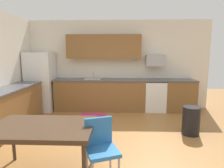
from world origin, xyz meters
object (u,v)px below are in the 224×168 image
at_px(refrigerator, 41,82).
at_px(chair_near_table, 101,145).
at_px(trash_bin, 191,121).
at_px(dining_table, 42,130).
at_px(oven_range, 154,95).
at_px(microwave, 155,61).

distance_m(refrigerator, chair_near_table, 3.93).
distance_m(refrigerator, trash_bin, 4.26).
xyz_separation_m(dining_table, chair_near_table, (0.81, -0.06, -0.18)).
bearing_deg(refrigerator, oven_range, 1.35).
bearing_deg(chair_near_table, trash_bin, 42.24).
bearing_deg(chair_near_table, microwave, 69.54).
xyz_separation_m(oven_range, trash_bin, (0.47, -1.77, -0.16)).
distance_m(chair_near_table, trash_bin, 2.39).
bearing_deg(dining_table, refrigerator, 111.96).
distance_m(refrigerator, microwave, 3.47).
relative_size(oven_range, microwave, 1.69).
bearing_deg(oven_range, trash_bin, -75.32).
height_order(oven_range, dining_table, oven_range).
bearing_deg(trash_bin, oven_range, 104.68).
bearing_deg(microwave, trash_bin, -76.07).
xyz_separation_m(dining_table, trash_bin, (2.57, 1.54, -0.38)).
xyz_separation_m(refrigerator, dining_table, (1.30, -3.24, -0.19)).
xyz_separation_m(refrigerator, chair_near_table, (2.11, -3.29, -0.36)).
relative_size(refrigerator, dining_table, 1.24).
bearing_deg(trash_bin, dining_table, -149.01).
distance_m(refrigerator, oven_range, 3.43).
distance_m(dining_table, chair_near_table, 0.83).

